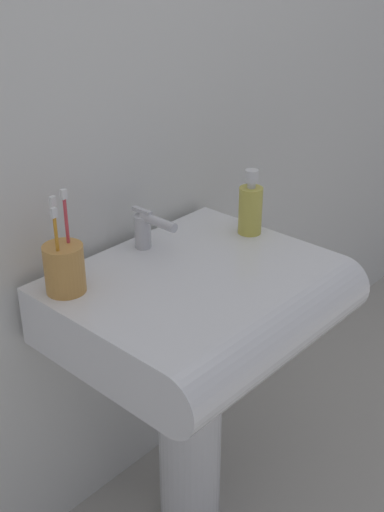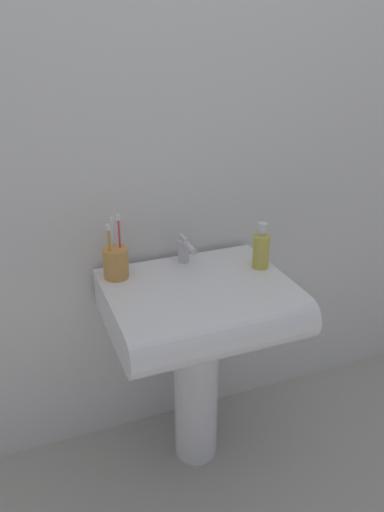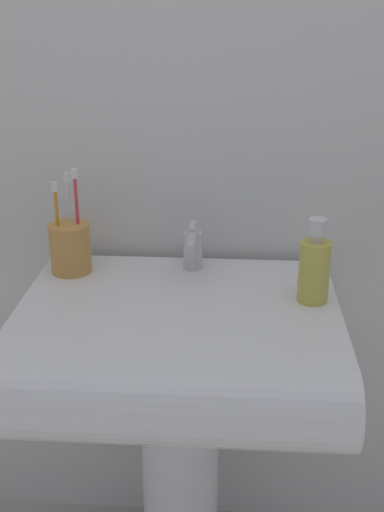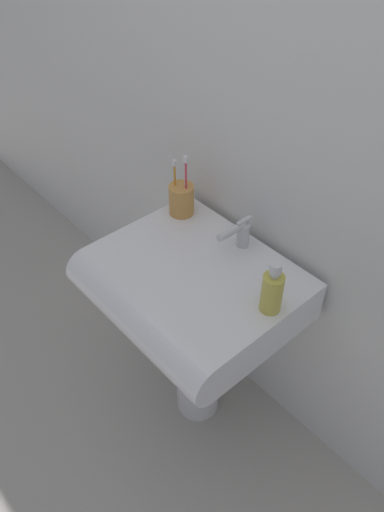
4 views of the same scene
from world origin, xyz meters
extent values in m
plane|color=#ADA89E|center=(0.00, 0.00, 0.00)|extent=(6.00, 6.00, 0.00)
cube|color=silver|center=(0.00, 0.26, 1.20)|extent=(5.00, 0.05, 2.40)
cylinder|color=white|center=(0.00, 0.00, 0.30)|extent=(0.16, 0.16, 0.60)
cube|color=white|center=(0.00, 0.00, 0.66)|extent=(0.60, 0.43, 0.14)
cylinder|color=white|center=(0.00, -0.22, 0.66)|extent=(0.60, 0.14, 0.14)
cylinder|color=silver|center=(0.02, 0.16, 0.77)|extent=(0.04, 0.04, 0.08)
cylinder|color=silver|center=(0.02, 0.11, 0.81)|extent=(0.02, 0.10, 0.02)
cube|color=silver|center=(0.02, 0.16, 0.82)|extent=(0.01, 0.06, 0.01)
cylinder|color=#D19347|center=(-0.23, 0.13, 0.78)|extent=(0.08, 0.08, 0.10)
cylinder|color=orange|center=(-0.25, 0.12, 0.83)|extent=(0.01, 0.01, 0.16)
cube|color=white|center=(-0.25, 0.12, 0.92)|extent=(0.01, 0.01, 0.02)
cylinder|color=#D83F4C|center=(-0.22, 0.14, 0.84)|extent=(0.01, 0.01, 0.18)
cube|color=white|center=(-0.22, 0.14, 0.94)|extent=(0.01, 0.01, 0.02)
cylinder|color=white|center=(-0.23, 0.15, 0.83)|extent=(0.01, 0.01, 0.17)
cube|color=white|center=(-0.23, 0.15, 0.93)|extent=(0.01, 0.01, 0.02)
cylinder|color=gold|center=(0.25, 0.03, 0.79)|extent=(0.06, 0.06, 0.12)
cylinder|color=silver|center=(0.25, 0.03, 0.86)|extent=(0.02, 0.02, 0.01)
cylinder|color=silver|center=(0.25, 0.03, 0.88)|extent=(0.03, 0.03, 0.03)
camera|label=1|loc=(-0.91, -0.84, 1.40)|focal=45.00mm
camera|label=2|loc=(-0.54, -1.34, 1.49)|focal=35.00mm
camera|label=3|loc=(0.10, -1.06, 1.28)|focal=45.00mm
camera|label=4|loc=(0.79, -0.73, 1.73)|focal=35.00mm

